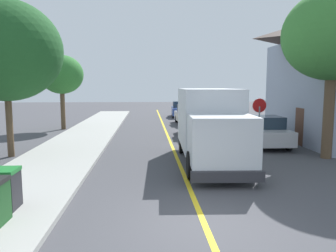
{
  "coord_description": "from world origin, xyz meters",
  "views": [
    {
      "loc": [
        -1.37,
        -7.31,
        3.34
      ],
      "look_at": [
        -0.36,
        8.31,
        1.4
      ],
      "focal_mm": 34.84,
      "sensor_mm": 36.0,
      "label": 1
    }
  ],
  "objects_px": {
    "box_truck": "(210,122)",
    "stop_sign": "(259,113)",
    "parked_car_mid": "(188,115)",
    "parked_van_across": "(265,132)",
    "parked_car_far": "(180,110)",
    "trash_bin_back": "(5,189)",
    "street_tree_near": "(5,51)",
    "parked_car_near": "(195,124)",
    "street_tree_far_side": "(333,36)",
    "street_tree_down_block": "(61,75)"
  },
  "relations": [
    {
      "from": "box_truck",
      "to": "stop_sign",
      "type": "relative_size",
      "value": 2.74
    },
    {
      "from": "parked_car_mid",
      "to": "stop_sign",
      "type": "height_order",
      "value": "stop_sign"
    },
    {
      "from": "box_truck",
      "to": "parked_van_across",
      "type": "relative_size",
      "value": 1.64
    },
    {
      "from": "parked_car_far",
      "to": "parked_van_across",
      "type": "xyz_separation_m",
      "value": [
        3.0,
        -17.28,
        0.0
      ]
    },
    {
      "from": "trash_bin_back",
      "to": "stop_sign",
      "type": "relative_size",
      "value": 0.4
    },
    {
      "from": "parked_van_across",
      "to": "street_tree_near",
      "type": "distance_m",
      "value": 13.81
    },
    {
      "from": "parked_car_near",
      "to": "trash_bin_back",
      "type": "height_order",
      "value": "parked_car_near"
    },
    {
      "from": "box_truck",
      "to": "street_tree_far_side",
      "type": "relative_size",
      "value": 0.96
    },
    {
      "from": "street_tree_near",
      "to": "parked_car_far",
      "type": "bearing_deg",
      "value": 62.52
    },
    {
      "from": "parked_van_across",
      "to": "street_tree_near",
      "type": "height_order",
      "value": "street_tree_near"
    },
    {
      "from": "parked_car_mid",
      "to": "street_tree_down_block",
      "type": "xyz_separation_m",
      "value": [
        -9.99,
        -2.78,
        3.37
      ]
    },
    {
      "from": "street_tree_near",
      "to": "street_tree_far_side",
      "type": "distance_m",
      "value": 14.8
    },
    {
      "from": "box_truck",
      "to": "parked_car_mid",
      "type": "bearing_deg",
      "value": 86.74
    },
    {
      "from": "parked_van_across",
      "to": "street_tree_far_side",
      "type": "bearing_deg",
      "value": -62.46
    },
    {
      "from": "parked_car_far",
      "to": "street_tree_down_block",
      "type": "distance_m",
      "value": 14.22
    },
    {
      "from": "parked_car_far",
      "to": "trash_bin_back",
      "type": "bearing_deg",
      "value": -105.36
    },
    {
      "from": "parked_car_mid",
      "to": "street_tree_near",
      "type": "bearing_deg",
      "value": -128.48
    },
    {
      "from": "parked_car_near",
      "to": "parked_van_across",
      "type": "xyz_separation_m",
      "value": [
        3.38,
        -3.71,
        0.0
      ]
    },
    {
      "from": "street_tree_near",
      "to": "street_tree_far_side",
      "type": "height_order",
      "value": "street_tree_far_side"
    },
    {
      "from": "parked_car_mid",
      "to": "street_tree_near",
      "type": "distance_m",
      "value": 16.57
    },
    {
      "from": "parked_car_mid",
      "to": "parked_van_across",
      "type": "bearing_deg",
      "value": -73.96
    },
    {
      "from": "box_truck",
      "to": "trash_bin_back",
      "type": "relative_size",
      "value": 6.85
    },
    {
      "from": "parked_car_mid",
      "to": "street_tree_down_block",
      "type": "relative_size",
      "value": 0.79
    },
    {
      "from": "trash_bin_back",
      "to": "street_tree_far_side",
      "type": "bearing_deg",
      "value": 26.23
    },
    {
      "from": "parked_car_near",
      "to": "box_truck",
      "type": "bearing_deg",
      "value": -93.64
    },
    {
      "from": "parked_car_mid",
      "to": "street_tree_near",
      "type": "relative_size",
      "value": 0.62
    },
    {
      "from": "street_tree_far_side",
      "to": "stop_sign",
      "type": "bearing_deg",
      "value": 122.26
    },
    {
      "from": "trash_bin_back",
      "to": "street_tree_near",
      "type": "distance_m",
      "value": 8.78
    },
    {
      "from": "box_truck",
      "to": "street_tree_near",
      "type": "relative_size",
      "value": 1.0
    },
    {
      "from": "box_truck",
      "to": "parked_car_near",
      "type": "distance_m",
      "value": 7.47
    },
    {
      "from": "parked_car_far",
      "to": "street_tree_down_block",
      "type": "bearing_deg",
      "value": -136.55
    },
    {
      "from": "parked_van_across",
      "to": "stop_sign",
      "type": "relative_size",
      "value": 1.67
    },
    {
      "from": "parked_car_far",
      "to": "parked_van_across",
      "type": "distance_m",
      "value": 17.54
    },
    {
      "from": "street_tree_down_block",
      "to": "street_tree_near",
      "type": "bearing_deg",
      "value": -90.0
    },
    {
      "from": "parked_car_far",
      "to": "street_tree_near",
      "type": "xyz_separation_m",
      "value": [
        -10.03,
        -19.28,
        4.14
      ]
    },
    {
      "from": "trash_bin_back",
      "to": "stop_sign",
      "type": "height_order",
      "value": "stop_sign"
    },
    {
      "from": "parked_car_mid",
      "to": "stop_sign",
      "type": "xyz_separation_m",
      "value": [
        2.67,
        -10.55,
        1.06
      ]
    },
    {
      "from": "trash_bin_back",
      "to": "street_tree_near",
      "type": "xyz_separation_m",
      "value": [
        -2.76,
        7.17,
        4.24
      ]
    },
    {
      "from": "trash_bin_back",
      "to": "street_tree_down_block",
      "type": "distance_m",
      "value": 17.53
    },
    {
      "from": "parked_car_near",
      "to": "parked_car_mid",
      "type": "relative_size",
      "value": 0.98
    },
    {
      "from": "street_tree_down_block",
      "to": "trash_bin_back",
      "type": "bearing_deg",
      "value": -80.75
    },
    {
      "from": "parked_car_near",
      "to": "parked_car_far",
      "type": "xyz_separation_m",
      "value": [
        0.38,
        13.57,
        0.0
      ]
    },
    {
      "from": "box_truck",
      "to": "stop_sign",
      "type": "distance_m",
      "value": 5.07
    },
    {
      "from": "parked_car_near",
      "to": "street_tree_down_block",
      "type": "relative_size",
      "value": 0.78
    },
    {
      "from": "box_truck",
      "to": "parked_car_mid",
      "type": "distance_m",
      "value": 14.3
    },
    {
      "from": "trash_bin_back",
      "to": "street_tree_down_block",
      "type": "bearing_deg",
      "value": 99.25
    },
    {
      "from": "parked_van_across",
      "to": "trash_bin_back",
      "type": "bearing_deg",
      "value": -138.19
    },
    {
      "from": "parked_car_far",
      "to": "stop_sign",
      "type": "relative_size",
      "value": 1.69
    },
    {
      "from": "parked_car_near",
      "to": "street_tree_down_block",
      "type": "height_order",
      "value": "street_tree_down_block"
    },
    {
      "from": "parked_van_across",
      "to": "street_tree_near",
      "type": "relative_size",
      "value": 0.61
    }
  ]
}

